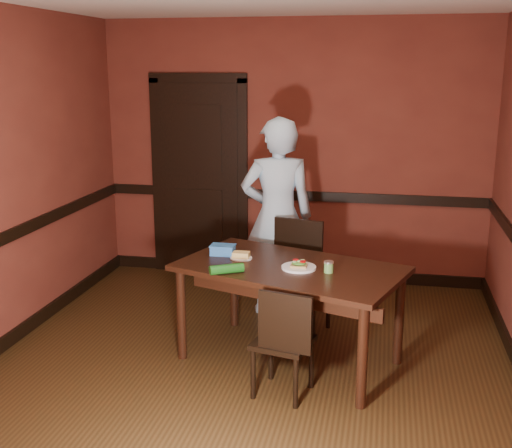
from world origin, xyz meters
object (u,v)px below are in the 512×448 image
at_px(dining_table, 289,314).
at_px(person, 277,217).
at_px(sandwich_plate, 299,266).
at_px(sauce_jar, 329,267).
at_px(chair_far, 300,279).
at_px(chair_near, 283,340).
at_px(cheese_saucer, 241,256).
at_px(food_tub, 223,250).

distance_m(dining_table, person, 1.16).
height_order(sandwich_plate, sauce_jar, sauce_jar).
distance_m(dining_table, chair_far, 0.57).
relative_size(chair_far, chair_near, 1.19).
bearing_deg(chair_near, cheese_saucer, -42.21).
distance_m(person, cheese_saucer, 0.91).
bearing_deg(sauce_jar, person, 117.22).
relative_size(dining_table, chair_far, 1.73).
bearing_deg(chair_far, sandwich_plate, -70.13).
xyz_separation_m(chair_near, sauce_jar, (0.26, 0.41, 0.41)).
relative_size(chair_far, person, 0.53).
relative_size(chair_near, sauce_jar, 9.38).
bearing_deg(sauce_jar, dining_table, 161.87).
xyz_separation_m(chair_near, person, (-0.30, 1.52, 0.50)).
xyz_separation_m(chair_far, food_tub, (-0.57, -0.38, 0.34)).
xyz_separation_m(sauce_jar, cheese_saucer, (-0.70, 0.21, -0.02)).
height_order(person, food_tub, person).
distance_m(chair_far, cheese_saucer, 0.69).
xyz_separation_m(chair_far, sandwich_plate, (0.07, -0.61, 0.31)).
height_order(chair_near, food_tub, food_tub).
relative_size(person, food_tub, 9.35).
relative_size(dining_table, chair_near, 2.06).
xyz_separation_m(sauce_jar, food_tub, (-0.86, 0.28, -0.00)).
bearing_deg(cheese_saucer, person, 81.83).
distance_m(person, food_tub, 0.88).
bearing_deg(person, sandwich_plate, 93.32).
distance_m(dining_table, cheese_saucer, 0.58).
height_order(chair_far, food_tub, chair_far).
distance_m(sandwich_plate, cheese_saucer, 0.50).
distance_m(chair_far, person, 0.68).
distance_m(dining_table, sandwich_plate, 0.41).
distance_m(sandwich_plate, food_tub, 0.68).
xyz_separation_m(person, cheese_saucer, (-0.13, -0.90, -0.11)).
xyz_separation_m(cheese_saucer, food_tub, (-0.17, 0.07, 0.02)).
height_order(dining_table, food_tub, food_tub).
bearing_deg(dining_table, sauce_jar, 0.66).
height_order(dining_table, person, person).
bearing_deg(cheese_saucer, chair_near, -55.05).
relative_size(chair_far, cheese_saucer, 5.54).
distance_m(chair_near, sauce_jar, 0.64).
height_order(chair_far, person, person).
height_order(dining_table, sauce_jar, sauce_jar).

